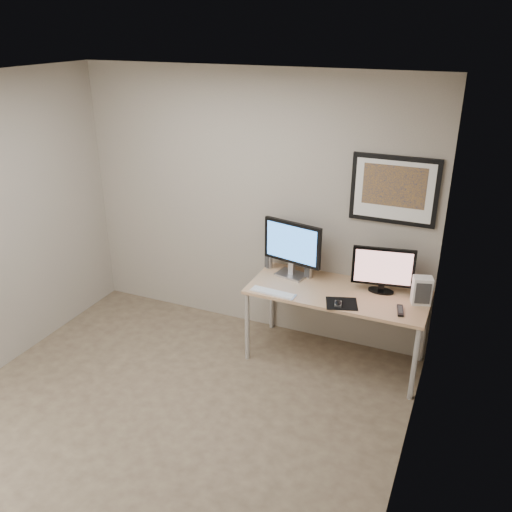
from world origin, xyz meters
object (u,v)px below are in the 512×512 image
object	(u,v)px
monitor_tv	(383,269)
keyboard	(273,292)
framed_art	(394,190)
monitor_large	(292,247)
desk	(338,297)
speaker_left	(269,260)
fan_unit	(422,290)
speaker_right	(309,269)

from	to	relation	value
monitor_tv	keyboard	bearing A→B (deg)	-165.19
framed_art	monitor_large	size ratio (longest dim) A/B	1.27
desk	framed_art	xyz separation A→B (m)	(0.35, 0.33, 0.96)
monitor_large	monitor_tv	world-z (taller)	monitor_large
framed_art	speaker_left	bearing A→B (deg)	-173.89
desk	framed_art	distance (m)	1.07
monitor_large	fan_unit	size ratio (longest dim) A/B	2.43
monitor_large	framed_art	bearing A→B (deg)	25.76
monitor_large	monitor_tv	xyz separation A→B (m)	(0.85, 0.00, -0.07)
speaker_right	keyboard	world-z (taller)	speaker_right
monitor_large	fan_unit	xyz separation A→B (m)	(1.20, -0.07, -0.18)
monitor_large	keyboard	distance (m)	0.50
fan_unit	keyboard	bearing A→B (deg)	178.12
monitor_large	speaker_right	world-z (taller)	monitor_large
speaker_left	speaker_right	xyz separation A→B (m)	(0.42, -0.05, 0.00)
desk	fan_unit	distance (m)	0.74
fan_unit	speaker_right	bearing A→B (deg)	157.29
framed_art	desk	bearing A→B (deg)	-136.54
framed_art	fan_unit	world-z (taller)	framed_art
monitor_tv	speaker_right	xyz separation A→B (m)	(-0.69, 0.03, -0.14)
monitor_tv	speaker_left	bearing A→B (deg)	165.83
speaker_right	keyboard	distance (m)	0.48
desk	speaker_left	distance (m)	0.80
keyboard	desk	bearing A→B (deg)	31.69
monitor_large	fan_unit	world-z (taller)	monitor_large
desk	monitor_large	world-z (taller)	monitor_large
monitor_large	keyboard	world-z (taller)	monitor_large
monitor_large	speaker_left	world-z (taller)	monitor_large
speaker_right	fan_unit	distance (m)	1.05
monitor_tv	fan_unit	bearing A→B (deg)	-21.40
desk	speaker_right	size ratio (longest dim) A/B	9.24
speaker_left	keyboard	size ratio (longest dim) A/B	0.40
speaker_right	framed_art	bearing A→B (deg)	22.63
monitor_tv	fan_unit	size ratio (longest dim) A/B	2.22
monitor_tv	keyboard	size ratio (longest dim) A/B	1.29
speaker_left	speaker_right	world-z (taller)	speaker_right
speaker_left	keyboard	xyz separation A→B (m)	(0.24, -0.49, -0.08)
framed_art	monitor_tv	xyz separation A→B (m)	(0.01, -0.20, -0.66)
desk	keyboard	bearing A→B (deg)	-152.30
fan_unit	speaker_left	bearing A→B (deg)	157.00
speaker_left	speaker_right	distance (m)	0.43
monitor_tv	fan_unit	xyz separation A→B (m)	(0.35, -0.07, -0.11)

